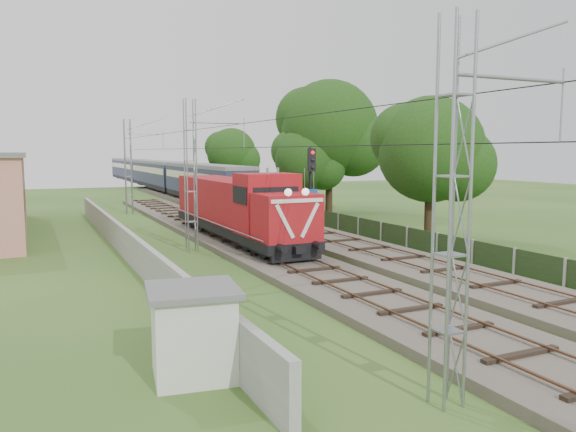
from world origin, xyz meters
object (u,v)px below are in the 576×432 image
relay_hut (193,332)px  signal_post (311,180)px  locomotive (237,207)px  coach_rake (157,173)px

relay_hut → signal_post: bearing=53.7°
locomotive → relay_hut: (-7.40, -17.56, -1.05)m
signal_post → relay_hut: 17.54m
locomotive → coach_rake: (5.00, 45.48, 0.33)m
signal_post → relay_hut: (-10.27, -13.96, -2.69)m
relay_hut → coach_rake: bearing=78.9°
locomotive → relay_hut: 19.09m
signal_post → relay_hut: signal_post is taller
locomotive → relay_hut: size_ratio=6.82×
locomotive → coach_rake: 45.75m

